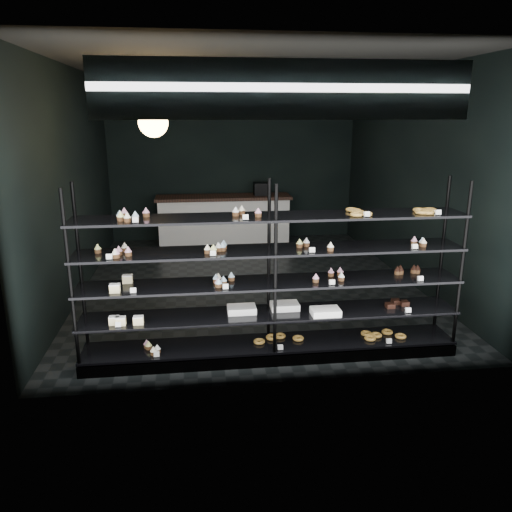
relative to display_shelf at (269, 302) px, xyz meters
name	(u,v)px	position (x,y,z in m)	size (l,w,h in m)	color
room	(249,181)	(0.06, 2.45, 0.97)	(5.01, 6.01, 3.20)	black
display_shelf	(269,302)	(0.00, 0.00, 0.00)	(4.00, 0.50, 1.91)	black
signage	(286,89)	(0.06, -0.48, 2.12)	(3.30, 0.05, 0.50)	#0C1440
pendant_lamp	(153,122)	(-1.21, 1.43, 1.82)	(0.36, 0.36, 0.91)	black
service_counter	(224,219)	(-0.16, 4.95, -0.13)	(2.66, 0.65, 1.23)	silver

